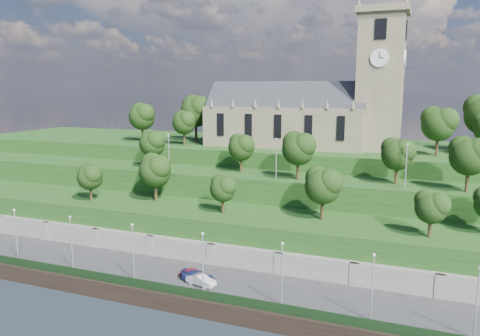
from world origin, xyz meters
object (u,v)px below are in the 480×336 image
at_px(church, 310,109).
at_px(car_right, 198,277).
at_px(car_left, 194,273).
at_px(car_middle, 201,280).

bearing_deg(church, car_right, -96.69).
bearing_deg(car_left, car_right, -125.89).
height_order(car_left, car_middle, car_middle).
relative_size(car_left, car_right, 0.84).
xyz_separation_m(car_left, car_right, (1.02, -0.74, 0.01)).
bearing_deg(church, car_left, -98.24).
relative_size(church, car_left, 10.27).
height_order(car_middle, car_right, car_middle).
relative_size(church, car_right, 8.65).
bearing_deg(car_middle, car_left, 60.12).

